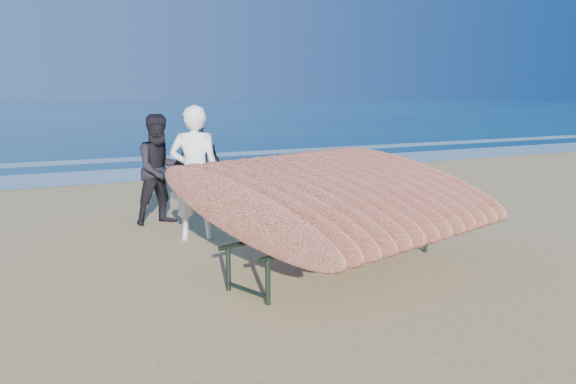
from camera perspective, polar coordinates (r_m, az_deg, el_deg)
name	(u,v)px	position (r m, az deg, el deg)	size (l,w,h in m)	color
ground	(319,283)	(7.18, 2.91, -8.47)	(120.00, 120.00, 0.00)	tan
ocean	(20,113)	(61.05, -23.75, 6.79)	(160.00, 160.00, 0.00)	navy
foam_near	(129,175)	(16.43, -14.62, 1.59)	(160.00, 160.00, 0.00)	white
foam_far	(105,161)	(19.84, -16.79, 2.83)	(160.00, 160.00, 0.00)	white
surfboard_rack	(338,196)	(7.49, 4.73, -0.36)	(3.94, 3.84, 1.53)	black
person_white	(195,173)	(9.09, -8.73, 1.76)	(0.73, 0.48, 2.00)	white
person_dark_a	(161,170)	(10.25, -11.84, 2.07)	(0.89, 0.69, 1.82)	black
person_dark_b	(199,164)	(11.36, -8.36, 2.64)	(1.01, 0.42, 1.72)	black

